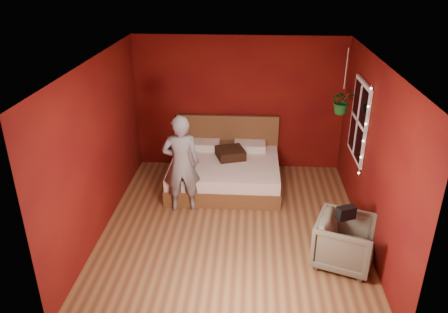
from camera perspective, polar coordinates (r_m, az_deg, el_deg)
floor at (r=6.99m, az=1.12°, el=-9.13°), size 4.50×4.50×0.00m
room_walls at (r=6.21m, az=1.25°, el=3.85°), size 4.04×4.54×2.62m
window at (r=7.31m, az=17.19°, el=4.51°), size 0.05×0.97×1.27m
fairy_lights at (r=6.83m, az=17.89°, el=3.00°), size 0.04×0.04×1.45m
bed at (r=8.11m, az=0.15°, el=-1.70°), size 1.99×1.69×1.09m
person at (r=7.09m, az=-5.61°, el=-0.99°), size 0.66×0.49×1.66m
armchair at (r=6.27m, az=15.52°, el=-10.69°), size 0.98×0.97×0.71m
handbag at (r=6.05m, az=15.65°, el=-7.10°), size 0.27×0.21×0.18m
throw_pillow at (r=8.04m, az=0.83°, el=0.43°), size 0.61×0.61×0.17m
hanging_plant at (r=7.42m, az=15.20°, el=6.97°), size 0.39×0.34×1.08m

